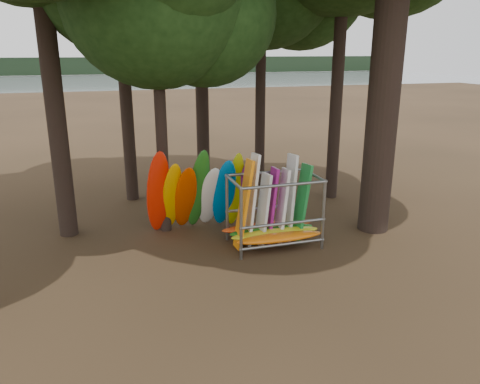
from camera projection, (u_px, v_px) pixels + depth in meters
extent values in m
plane|color=#47331E|center=(245.00, 252.00, 13.94)|extent=(120.00, 120.00, 0.00)
plane|color=gray|center=(123.00, 90.00, 68.85)|extent=(160.00, 160.00, 0.00)
cube|color=black|center=(110.00, 66.00, 114.02)|extent=(160.00, 4.00, 4.00)
cylinder|color=black|center=(45.00, 24.00, 13.39)|extent=(0.57, 0.57, 12.97)
cylinder|color=black|center=(123.00, 60.00, 17.32)|extent=(0.47, 0.47, 10.84)
cylinder|color=black|center=(201.00, 45.00, 19.77)|extent=(0.56, 0.56, 11.92)
cylinder|color=black|center=(261.00, 59.00, 19.34)|extent=(0.43, 0.43, 10.78)
cylinder|color=black|center=(160.00, 98.00, 14.39)|extent=(0.37, 0.37, 8.67)
cylinder|color=black|center=(340.00, 29.00, 17.29)|extent=(0.47, 0.47, 13.01)
cylinder|color=black|center=(392.00, 7.00, 13.70)|extent=(0.98, 0.98, 13.94)
ellipsoid|color=red|center=(158.00, 193.00, 14.68)|extent=(0.84, 1.45, 3.02)
ellipsoid|color=#EA9C00|center=(172.00, 197.00, 14.88)|extent=(0.76, 1.70, 2.67)
ellipsoid|color=#D13900|center=(185.00, 198.00, 14.96)|extent=(0.74, 1.78, 2.55)
ellipsoid|color=#216D1C|center=(198.00, 190.00, 14.98)|extent=(0.80, 1.80, 3.05)
ellipsoid|color=white|center=(210.00, 197.00, 15.30)|extent=(0.79, 1.72, 2.45)
ellipsoid|color=#0068B9|center=(224.00, 194.00, 15.19)|extent=(0.78, 1.69, 2.69)
ellipsoid|color=#A6AF08|center=(235.00, 190.00, 15.44)|extent=(0.67, 1.04, 2.73)
ellipsoid|color=#881D86|center=(246.00, 191.00, 15.65)|extent=(0.72, 1.54, 2.63)
ellipsoid|color=orange|center=(280.00, 238.00, 13.90)|extent=(2.71, 0.55, 0.24)
ellipsoid|color=gold|center=(275.00, 233.00, 14.23)|extent=(2.82, 0.55, 0.24)
ellipsoid|color=#1E6717|center=(272.00, 230.00, 14.49)|extent=(2.74, 0.55, 0.24)
ellipsoid|color=#DE4310|center=(268.00, 226.00, 14.82)|extent=(3.05, 0.55, 0.24)
cube|color=orange|center=(244.00, 205.00, 13.90)|extent=(0.57, 0.78, 2.73)
cube|color=white|center=(251.00, 200.00, 14.20)|extent=(0.48, 0.80, 2.83)
cube|color=silver|center=(263.00, 210.00, 14.19)|extent=(0.45, 0.78, 2.24)
cube|color=#97197A|center=(271.00, 206.00, 14.40)|extent=(0.43, 0.75, 2.37)
cube|color=white|center=(282.00, 206.00, 14.37)|extent=(0.41, 0.75, 2.35)
cube|color=silver|center=(289.00, 198.00, 14.56)|extent=(0.39, 0.81, 2.73)
cube|color=#1C7E35|center=(301.00, 203.00, 14.49)|extent=(0.55, 0.79, 2.45)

